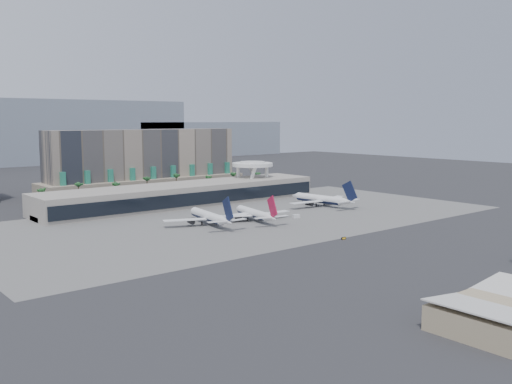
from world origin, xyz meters
TOP-DOWN VIEW (x-y plane):
  - ground at (0.00, 0.00)m, footprint 900.00×900.00m
  - apron_pad at (0.00, 55.00)m, footprint 260.00×130.00m
  - mountain_ridge at (27.88, 470.00)m, footprint 680.00×60.00m
  - hotel at (10.00, 174.41)m, footprint 140.00×30.00m
  - terminal at (0.00, 109.84)m, footprint 170.00×32.50m
  - saucer_structure at (55.00, 116.00)m, footprint 26.00×26.00m
  - palm_row at (7.00, 145.00)m, footprint 157.80×2.80m
  - hangar_left at (-45.00, -102.00)m, footprint 36.65×22.60m
  - airliner_left at (-24.73, 49.84)m, footprint 43.26×44.88m
  - airliner_centre at (-1.93, 44.64)m, footprint 39.89×41.47m
  - airliner_right at (57.07, 56.89)m, footprint 44.73×46.21m
  - service_vehicle_a at (-20.45, 45.75)m, footprint 4.35×2.33m
  - service_vehicle_b at (18.99, 37.54)m, footprint 3.84×2.86m
  - taxiway_sign at (-1.26, -11.89)m, footprint 2.34×0.59m

SIDE VIEW (x-z plane):
  - ground at x=0.00m, z-range 0.00..0.00m
  - apron_pad at x=0.00m, z-range 0.00..0.06m
  - taxiway_sign at x=-1.26m, z-range -0.01..1.05m
  - service_vehicle_b at x=18.99m, z-range 0.00..1.76m
  - service_vehicle_a at x=-20.45m, z-range 0.00..2.07m
  - hangar_left at x=-45.00m, z-range -0.58..6.98m
  - airliner_centre at x=-1.93m, z-range -3.59..10.89m
  - airliner_left at x=-24.73m, z-range -3.86..11.73m
  - airliner_right at x=57.07m, z-range -3.95..12.00m
  - terminal at x=0.00m, z-range -0.73..13.77m
  - palm_row at x=7.00m, z-range 3.95..17.05m
  - hotel at x=10.00m, z-range -4.19..37.81m
  - saucer_structure at x=55.00m, z-range 7.51..29.40m
  - mountain_ridge at x=27.88m, z-range -5.11..64.89m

